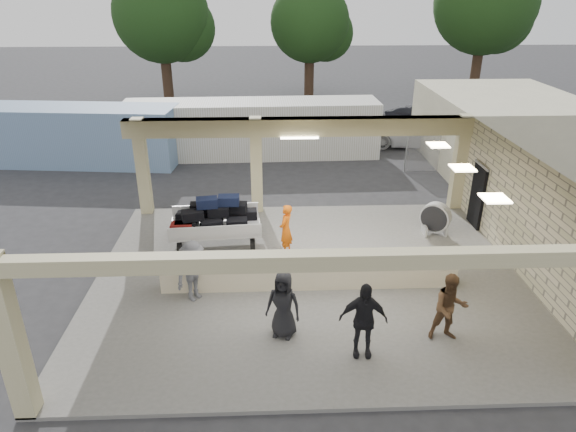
{
  "coord_description": "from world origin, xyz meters",
  "views": [
    {
      "loc": [
        -1.05,
        -12.52,
        7.69
      ],
      "look_at": [
        -0.53,
        1.0,
        1.54
      ],
      "focal_mm": 32.0,
      "sensor_mm": 36.0,
      "label": 1
    }
  ],
  "objects_px": {
    "baggage_counter": "(310,270)",
    "passenger_d": "(283,305)",
    "container_white": "(252,129)",
    "luggage_cart": "(214,219)",
    "drum_fan": "(435,218)",
    "car_white_b": "(540,124)",
    "baggage_handler": "(286,230)",
    "car_dark": "(427,120)",
    "passenger_a": "(450,308)",
    "container_blue": "(67,135)",
    "passenger_c": "(193,271)",
    "passenger_b": "(363,320)",
    "car_white_a": "(419,132)"
  },
  "relations": [
    {
      "from": "container_white",
      "to": "drum_fan",
      "type": "bearing_deg",
      "value": -57.23
    },
    {
      "from": "baggage_handler",
      "to": "drum_fan",
      "type": "bearing_deg",
      "value": 128.83
    },
    {
      "from": "passenger_d",
      "to": "container_white",
      "type": "relative_size",
      "value": 0.14
    },
    {
      "from": "drum_fan",
      "to": "passenger_c",
      "type": "bearing_deg",
      "value": -118.4
    },
    {
      "from": "baggage_counter",
      "to": "passenger_b",
      "type": "distance_m",
      "value": 3.05
    },
    {
      "from": "baggage_counter",
      "to": "passenger_d",
      "type": "bearing_deg",
      "value": -110.19
    },
    {
      "from": "car_dark",
      "to": "container_blue",
      "type": "xyz_separation_m",
      "value": [
        -18.09,
        -4.48,
        0.57
      ]
    },
    {
      "from": "passenger_d",
      "to": "car_dark",
      "type": "height_order",
      "value": "passenger_d"
    },
    {
      "from": "car_white_b",
      "to": "baggage_handler",
      "type": "bearing_deg",
      "value": 150.2
    },
    {
      "from": "luggage_cart",
      "to": "drum_fan",
      "type": "height_order",
      "value": "luggage_cart"
    },
    {
      "from": "baggage_handler",
      "to": "passenger_a",
      "type": "xyz_separation_m",
      "value": [
        3.6,
        -4.3,
        0.04
      ]
    },
    {
      "from": "passenger_b",
      "to": "container_blue",
      "type": "distance_m",
      "value": 18.17
    },
    {
      "from": "car_white_b",
      "to": "car_dark",
      "type": "xyz_separation_m",
      "value": [
        -5.86,
        1.14,
        -0.03
      ]
    },
    {
      "from": "passenger_a",
      "to": "passenger_c",
      "type": "relative_size",
      "value": 1.01
    },
    {
      "from": "luggage_cart",
      "to": "passenger_c",
      "type": "height_order",
      "value": "passenger_c"
    },
    {
      "from": "passenger_b",
      "to": "container_blue",
      "type": "relative_size",
      "value": 0.18
    },
    {
      "from": "baggage_handler",
      "to": "container_blue",
      "type": "bearing_deg",
      "value": -108.49
    },
    {
      "from": "luggage_cart",
      "to": "container_blue",
      "type": "height_order",
      "value": "container_blue"
    },
    {
      "from": "passenger_c",
      "to": "container_blue",
      "type": "bearing_deg",
      "value": 72.36
    },
    {
      "from": "car_white_b",
      "to": "passenger_c",
      "type": "bearing_deg",
      "value": 150.53
    },
    {
      "from": "passenger_a",
      "to": "car_white_b",
      "type": "relative_size",
      "value": 0.34
    },
    {
      "from": "luggage_cart",
      "to": "baggage_handler",
      "type": "bearing_deg",
      "value": -20.94
    },
    {
      "from": "baggage_counter",
      "to": "luggage_cart",
      "type": "relative_size",
      "value": 2.83
    },
    {
      "from": "drum_fan",
      "to": "container_white",
      "type": "distance_m",
      "value": 11.11
    },
    {
      "from": "passenger_d",
      "to": "container_white",
      "type": "bearing_deg",
      "value": 113.11
    },
    {
      "from": "passenger_b",
      "to": "passenger_d",
      "type": "distance_m",
      "value": 1.88
    },
    {
      "from": "drum_fan",
      "to": "baggage_counter",
      "type": "bearing_deg",
      "value": -109.05
    },
    {
      "from": "baggage_counter",
      "to": "passenger_c",
      "type": "xyz_separation_m",
      "value": [
        -3.05,
        -0.5,
        0.35
      ]
    },
    {
      "from": "car_white_b",
      "to": "car_dark",
      "type": "relative_size",
      "value": 1.1
    },
    {
      "from": "drum_fan",
      "to": "car_white_a",
      "type": "height_order",
      "value": "car_white_a"
    },
    {
      "from": "passenger_c",
      "to": "car_white_a",
      "type": "xyz_separation_m",
      "value": [
        9.74,
        13.96,
        -0.21
      ]
    },
    {
      "from": "passenger_c",
      "to": "passenger_a",
      "type": "bearing_deg",
      "value": -66.51
    },
    {
      "from": "drum_fan",
      "to": "container_white",
      "type": "bearing_deg",
      "value": 160.22
    },
    {
      "from": "passenger_c",
      "to": "luggage_cart",
      "type": "bearing_deg",
      "value": 35.9
    },
    {
      "from": "passenger_a",
      "to": "container_blue",
      "type": "height_order",
      "value": "container_blue"
    },
    {
      "from": "baggage_handler",
      "to": "car_white_b",
      "type": "bearing_deg",
      "value": 157.71
    },
    {
      "from": "passenger_d",
      "to": "car_white_a",
      "type": "height_order",
      "value": "passenger_d"
    },
    {
      "from": "car_white_b",
      "to": "car_dark",
      "type": "bearing_deg",
      "value": 97.1
    },
    {
      "from": "car_dark",
      "to": "container_white",
      "type": "relative_size",
      "value": 0.37
    },
    {
      "from": "baggage_counter",
      "to": "car_white_a",
      "type": "distance_m",
      "value": 15.03
    },
    {
      "from": "baggage_counter",
      "to": "passenger_a",
      "type": "xyz_separation_m",
      "value": [
        3.02,
        -2.4,
        0.36
      ]
    },
    {
      "from": "luggage_cart",
      "to": "baggage_counter",
      "type": "bearing_deg",
      "value": -47.07
    },
    {
      "from": "passenger_d",
      "to": "car_white_b",
      "type": "relative_size",
      "value": 0.34
    },
    {
      "from": "container_white",
      "to": "passenger_b",
      "type": "bearing_deg",
      "value": -80.94
    },
    {
      "from": "passenger_b",
      "to": "passenger_c",
      "type": "relative_size",
      "value": 1.08
    },
    {
      "from": "drum_fan",
      "to": "passenger_a",
      "type": "relative_size",
      "value": 0.65
    },
    {
      "from": "passenger_c",
      "to": "passenger_d",
      "type": "relative_size",
      "value": 1.01
    },
    {
      "from": "passenger_b",
      "to": "passenger_c",
      "type": "bearing_deg",
      "value": 154.26
    },
    {
      "from": "passenger_a",
      "to": "passenger_c",
      "type": "height_order",
      "value": "passenger_a"
    },
    {
      "from": "car_white_b",
      "to": "container_white",
      "type": "relative_size",
      "value": 0.41
    }
  ]
}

